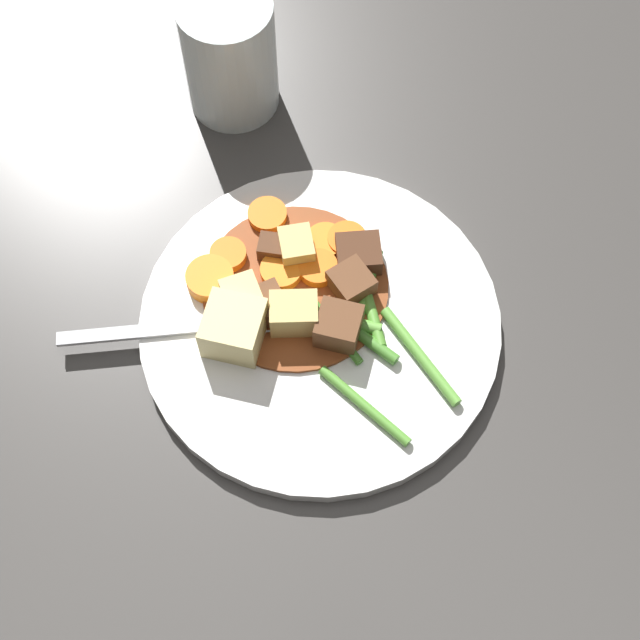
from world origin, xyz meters
name	(u,v)px	position (x,y,z in m)	size (l,w,h in m)	color
ground_plane	(320,327)	(0.00, 0.00, 0.00)	(3.00, 3.00, 0.00)	#423F3D
dinner_plate	(320,324)	(0.00, 0.00, 0.01)	(0.26, 0.26, 0.01)	white
stew_sauce	(295,286)	(0.03, -0.01, 0.01)	(0.13, 0.13, 0.00)	brown
carrot_slice_0	(347,241)	(0.03, -0.06, 0.02)	(0.03, 0.03, 0.01)	orange
carrot_slice_1	(318,269)	(0.03, -0.03, 0.02)	(0.03, 0.03, 0.01)	orange
carrot_slice_2	(281,272)	(0.04, -0.01, 0.02)	(0.03, 0.03, 0.01)	orange
carrot_slice_3	(210,279)	(0.08, 0.03, 0.02)	(0.03, 0.03, 0.01)	orange
carrot_slice_4	(325,242)	(0.04, -0.05, 0.02)	(0.03, 0.03, 0.01)	orange
carrot_slice_5	(267,216)	(0.09, -0.04, 0.02)	(0.03, 0.03, 0.01)	orange
carrot_slice_6	(228,256)	(0.08, 0.01, 0.02)	(0.03, 0.03, 0.01)	orange
potato_chunk_0	(242,299)	(0.05, 0.03, 0.02)	(0.03, 0.03, 0.02)	#E5CC7A
potato_chunk_1	(296,248)	(0.05, -0.03, 0.02)	(0.02, 0.03, 0.02)	#DBBC6B
potato_chunk_2	(234,328)	(0.03, 0.05, 0.03)	(0.04, 0.04, 0.03)	#EAD68C
potato_chunk_3	(294,314)	(0.01, 0.01, 0.03)	(0.03, 0.03, 0.03)	#DBBC6B
meat_chunk_0	(272,248)	(0.06, -0.02, 0.02)	(0.02, 0.02, 0.02)	#56331E
meat_chunk_1	(349,281)	(0.00, -0.03, 0.02)	(0.03, 0.03, 0.02)	brown
meat_chunk_2	(358,255)	(0.01, -0.05, 0.02)	(0.03, 0.03, 0.02)	#4C2B19
meat_chunk_3	(265,306)	(0.03, 0.02, 0.02)	(0.03, 0.03, 0.02)	brown
meat_chunk_4	(334,331)	(-0.02, 0.00, 0.03)	(0.03, 0.03, 0.03)	brown
green_bean_0	(420,356)	(-0.07, -0.02, 0.02)	(0.01, 0.01, 0.08)	#66AD42
green_bean_1	(335,318)	(-0.01, -0.01, 0.02)	(0.01, 0.01, 0.07)	#66AD42
green_bean_2	(364,299)	(-0.01, -0.03, 0.02)	(0.01, 0.01, 0.08)	#599E38
green_bean_3	(333,333)	(-0.01, 0.00, 0.02)	(0.01, 0.01, 0.06)	#4C8E33
green_bean_4	(367,298)	(-0.01, -0.03, 0.02)	(0.01, 0.01, 0.08)	#599E38
green_bean_5	(362,336)	(-0.03, -0.01, 0.02)	(0.01, 0.01, 0.06)	#4C8E33
green_bean_6	(364,406)	(-0.07, 0.03, 0.02)	(0.01, 0.01, 0.08)	#599E38
fork	(191,327)	(0.06, 0.07, 0.01)	(0.13, 0.14, 0.00)	silver
water_glass	(230,55)	(0.19, -0.11, 0.05)	(0.07, 0.07, 0.10)	silver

